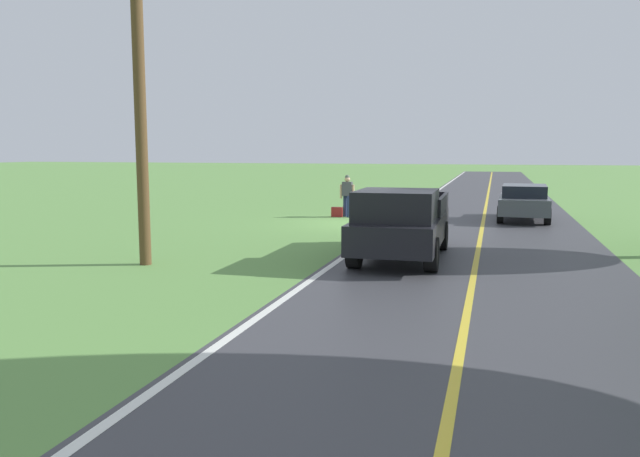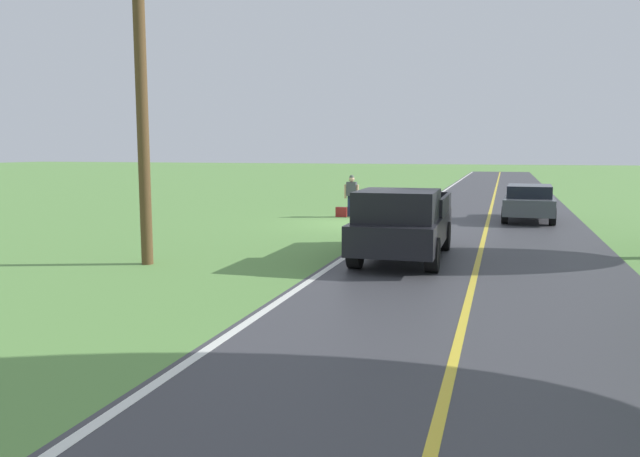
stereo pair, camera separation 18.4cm
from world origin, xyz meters
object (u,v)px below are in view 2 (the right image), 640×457
object	(u,v)px
suitcase_carried	(341,212)
sedan_near_oncoming	(529,202)
pickup_truck_passing	(403,222)
utility_pole_roadside	(141,81)
hitchhiker_walking	(352,193)

from	to	relation	value
suitcase_carried	sedan_near_oncoming	world-z (taller)	sedan_near_oncoming
suitcase_carried	pickup_truck_passing	distance (m)	10.32
sedan_near_oncoming	utility_pole_roadside	world-z (taller)	utility_pole_roadside
sedan_near_oncoming	utility_pole_roadside	xyz separation A→B (m)	(9.27, 12.55, 3.64)
hitchhiker_walking	sedan_near_oncoming	size ratio (longest dim) A/B	0.39
sedan_near_oncoming	utility_pole_roadside	size ratio (longest dim) A/B	0.51
suitcase_carried	sedan_near_oncoming	xyz separation A→B (m)	(-7.43, -0.73, 0.55)
suitcase_carried	utility_pole_roadside	world-z (taller)	utility_pole_roadside
hitchhiker_walking	pickup_truck_passing	size ratio (longest dim) A/B	0.32
utility_pole_roadside	sedan_near_oncoming	bearing A→B (deg)	-126.44
pickup_truck_passing	sedan_near_oncoming	size ratio (longest dim) A/B	1.22
utility_pole_roadside	pickup_truck_passing	bearing A→B (deg)	-158.12
hitchhiker_walking	utility_pole_roadside	bearing A→B (deg)	79.27
pickup_truck_passing	utility_pole_roadside	xyz separation A→B (m)	(5.88, 2.36, 3.43)
hitchhiker_walking	utility_pole_roadside	xyz separation A→B (m)	(2.25, 11.90, 3.41)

